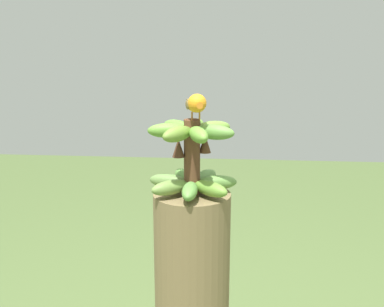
% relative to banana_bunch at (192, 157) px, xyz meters
% --- Properties ---
extents(banana_bunch, '(0.28, 0.27, 0.22)m').
position_rel_banana_bunch_xyz_m(banana_bunch, '(0.00, 0.00, 0.00)').
color(banana_bunch, brown).
rests_on(banana_bunch, banana_tree).
extents(perched_bird, '(0.07, 0.19, 0.08)m').
position_rel_banana_bunch_xyz_m(perched_bird, '(0.01, -0.02, 0.16)').
color(perched_bird, '#C68933').
rests_on(perched_bird, banana_bunch).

